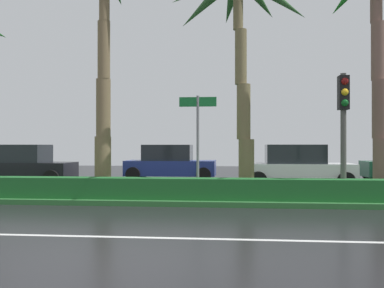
# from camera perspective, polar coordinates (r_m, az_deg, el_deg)

# --- Properties ---
(ground_plane) EXTENTS (90.00, 42.00, 0.10)m
(ground_plane) POSITION_cam_1_polar(r_m,az_deg,el_deg) (15.15, -2.01, -6.76)
(ground_plane) COLOR black
(near_lane_divider_stripe) EXTENTS (81.00, 0.14, 0.01)m
(near_lane_divider_stripe) POSITION_cam_1_polar(r_m,az_deg,el_deg) (8.34, -8.63, -11.80)
(near_lane_divider_stripe) COLOR white
(near_lane_divider_stripe) RESTS_ON ground_plane
(median_strip) EXTENTS (85.50, 4.00, 0.15)m
(median_strip) POSITION_cam_1_polar(r_m,az_deg,el_deg) (14.16, -2.56, -6.72)
(median_strip) COLOR #2D6B33
(median_strip) RESTS_ON ground_plane
(median_hedge) EXTENTS (76.50, 0.70, 0.60)m
(median_hedge) POSITION_cam_1_polar(r_m,az_deg,el_deg) (12.74, -3.47, -5.75)
(median_hedge) COLOR #1E6028
(median_hedge) RESTS_ON median_strip
(palm_tree_centre) EXTENTS (4.50, 5.00, 7.46)m
(palm_tree_centre) POSITION_cam_1_polar(r_m,az_deg,el_deg) (14.65, 6.05, 17.41)
(palm_tree_centre) COLOR brown
(palm_tree_centre) RESTS_ON median_strip
(palm_tree_centre_right) EXTENTS (4.48, 4.33, 7.53)m
(palm_tree_centre_right) POSITION_cam_1_polar(r_m,az_deg,el_deg) (14.97, 22.84, 16.38)
(palm_tree_centre_right) COLOR brown
(palm_tree_centre_right) RESTS_ON median_strip
(traffic_signal_median_right) EXTENTS (0.28, 0.43, 3.57)m
(traffic_signal_median_right) POSITION_cam_1_polar(r_m,az_deg,el_deg) (13.18, 18.99, 3.86)
(traffic_signal_median_right) COLOR #4C4C47
(traffic_signal_median_right) RESTS_ON median_strip
(street_name_sign) EXTENTS (1.10, 0.08, 3.00)m
(street_name_sign) POSITION_cam_1_polar(r_m,az_deg,el_deg) (12.98, 0.76, 1.55)
(street_name_sign) COLOR slate
(street_name_sign) RESTS_ON median_strip
(car_in_traffic_leading) EXTENTS (4.30, 2.02, 1.72)m
(car_in_traffic_leading) POSITION_cam_1_polar(r_m,az_deg,el_deg) (20.41, -21.08, -2.59)
(car_in_traffic_leading) COLOR black
(car_in_traffic_leading) RESTS_ON ground_plane
(car_in_traffic_second) EXTENTS (4.30, 2.02, 1.72)m
(car_in_traffic_second) POSITION_cam_1_polar(r_m,az_deg,el_deg) (21.33, -2.88, -2.50)
(car_in_traffic_second) COLOR navy
(car_in_traffic_second) RESTS_ON ground_plane
(car_in_traffic_third) EXTENTS (4.30, 2.02, 1.72)m
(car_in_traffic_third) POSITION_cam_1_polar(r_m,az_deg,el_deg) (18.31, 13.45, -2.88)
(car_in_traffic_third) COLOR white
(car_in_traffic_third) RESTS_ON ground_plane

